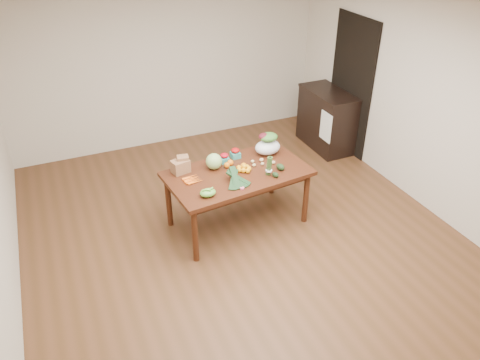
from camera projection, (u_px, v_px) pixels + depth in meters
name	position (u px, v px, depth m)	size (l,w,h in m)	color
floor	(246.00, 242.00, 5.60)	(6.00, 6.00, 0.00)	brown
ceiling	(248.00, 7.00, 4.18)	(5.00, 6.00, 0.02)	white
room_walls	(246.00, 142.00, 4.89)	(5.02, 6.02, 2.70)	beige
dining_table	(238.00, 198.00, 5.74)	(1.67, 0.93, 0.75)	#421F0F
doorway_dark	(351.00, 86.00, 7.14)	(0.02, 1.00, 2.10)	black
cabinet	(326.00, 119.00, 7.49)	(0.52, 1.02, 0.94)	black
dish_towel	(326.00, 127.00, 7.07)	(0.02, 0.28, 0.45)	white
paper_bag	(180.00, 165.00, 5.49)	(0.27, 0.22, 0.19)	olive
cabbage	(214.00, 161.00, 5.56)	(0.19, 0.19, 0.19)	#A1D77C
strawberry_basket_a	(224.00, 159.00, 5.72)	(0.11, 0.11, 0.10)	#B40C21
strawberry_basket_b	(235.00, 154.00, 5.82)	(0.11, 0.11, 0.10)	#B10F0B
orange_a	(227.00, 165.00, 5.61)	(0.07, 0.07, 0.07)	orange
orange_b	(230.00, 163.00, 5.66)	(0.08, 0.08, 0.08)	orange
orange_c	(244.00, 166.00, 5.59)	(0.07, 0.07, 0.07)	orange
mandarin_cluster	(244.00, 167.00, 5.53)	(0.18, 0.18, 0.10)	orange
carrots	(193.00, 179.00, 5.37)	(0.22, 0.19, 0.03)	orange
snap_pea_bag	(208.00, 193.00, 5.08)	(0.18, 0.14, 0.08)	#54AC3A
kale_bunch	(238.00, 179.00, 5.25)	(0.32, 0.40, 0.16)	black
asparagus_bundle	(269.00, 166.00, 5.41)	(0.08, 0.08, 0.25)	#3D6C31
potato_a	(254.00, 165.00, 5.64)	(0.05, 0.04, 0.04)	tan
potato_b	(262.00, 164.00, 5.66)	(0.05, 0.04, 0.04)	tan
potato_c	(261.00, 160.00, 5.74)	(0.05, 0.05, 0.05)	#D7B57C
potato_d	(253.00, 161.00, 5.72)	(0.05, 0.04, 0.04)	#D6B87B
potato_e	(273.00, 162.00, 5.69)	(0.05, 0.04, 0.04)	#CFBB77
avocado_a	(275.00, 175.00, 5.43)	(0.06, 0.09, 0.06)	black
avocado_b	(280.00, 167.00, 5.56)	(0.08, 0.12, 0.08)	black
salad_bag	(268.00, 145.00, 5.86)	(0.33, 0.25, 0.26)	white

